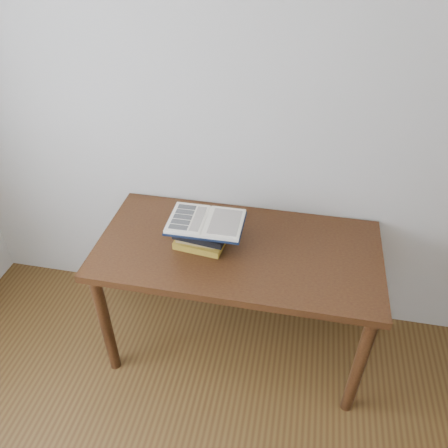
# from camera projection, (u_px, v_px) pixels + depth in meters

# --- Properties ---
(room_shell) EXTENTS (3.54, 3.54, 2.62)m
(room_shell) POSITION_uv_depth(u_px,v_px,m) (43.00, 408.00, 0.59)
(room_shell) COLOR #B9B8AF
(room_shell) RESTS_ON ground
(desk) EXTENTS (1.41, 0.71, 0.76)m
(desk) POSITION_uv_depth(u_px,v_px,m) (238.00, 261.00, 2.24)
(desk) COLOR #452911
(desk) RESTS_ON ground
(book_stack) EXTENTS (0.27, 0.20, 0.15)m
(book_stack) POSITION_uv_depth(u_px,v_px,m) (201.00, 232.00, 2.15)
(book_stack) COLOR #A78E26
(book_stack) RESTS_ON desk
(open_book) EXTENTS (0.36, 0.25, 0.03)m
(open_book) POSITION_uv_depth(u_px,v_px,m) (206.00, 222.00, 2.06)
(open_book) COLOR black
(open_book) RESTS_ON book_stack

